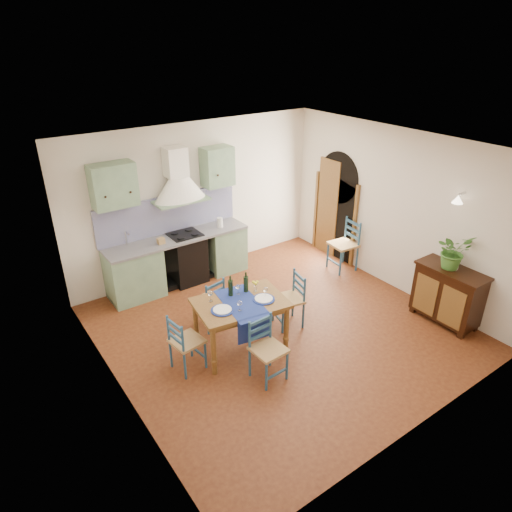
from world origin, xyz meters
The scene contains 13 objects.
floor centered at (0.00, 0.00, 0.00)m, with size 5.00×5.00×0.00m, color #431B0E.
back_wall centered at (-0.47, 2.29, 1.05)m, with size 5.00×0.96×2.80m.
right_wall centered at (2.50, 0.28, 1.34)m, with size 0.26×5.00×2.80m.
left_wall centered at (-2.50, 0.00, 1.40)m, with size 0.04×5.00×2.80m, color beige.
ceiling centered at (0.00, 0.00, 2.80)m, with size 5.00×5.00×0.01m, color white.
dining_table centered at (-0.76, -0.08, 0.71)m, with size 1.37×1.06×1.11m.
chair_near centered at (-0.82, -0.78, 0.45)m, with size 0.43×0.43×0.88m.
chair_far centered at (-0.84, 0.67, 0.44)m, with size 0.46×0.46×0.85m.
chair_left centered at (-1.62, -0.01, 0.44)m, with size 0.44×0.44×0.84m.
chair_right centered at (0.20, 0.00, 0.46)m, with size 0.49×0.49×0.88m.
chair_spare centered at (2.23, 0.85, 0.51)m, with size 0.51×0.51×0.99m.
sideboard centered at (2.26, -1.35, 0.51)m, with size 0.50×1.05×0.94m.
potted_plant centered at (2.27, -1.29, 1.21)m, with size 0.50×0.43×0.56m, color #3B712A.
Camera 1 is at (-3.70, -4.60, 4.20)m, focal length 32.00 mm.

